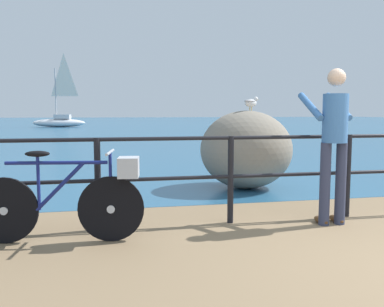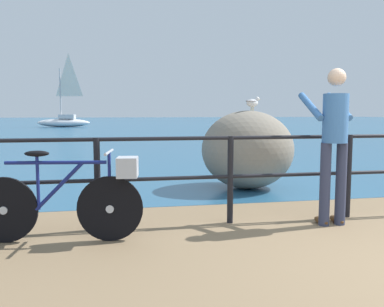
{
  "view_description": "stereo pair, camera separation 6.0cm",
  "coord_description": "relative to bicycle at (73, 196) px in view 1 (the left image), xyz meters",
  "views": [
    {
      "loc": [
        -2.87,
        -2.75,
        1.3
      ],
      "look_at": [
        -1.88,
        2.16,
        0.79
      ],
      "focal_mm": 38.23,
      "sensor_mm": 36.0,
      "label": 1
    },
    {
      "loc": [
        -2.81,
        -2.76,
        1.3
      ],
      "look_at": [
        -1.88,
        2.16,
        0.79
      ],
      "focal_mm": 38.23,
      "sensor_mm": 36.0,
      "label": 2
    }
  ],
  "objects": [
    {
      "name": "seagull",
      "position": [
        2.69,
        2.4,
        0.99
      ],
      "size": [
        0.33,
        0.22,
        0.23
      ],
      "rotation": [
        0.0,
        0.0,
        0.46
      ],
      "color": "gold",
      "rests_on": "breakwater_boulder_main"
    },
    {
      "name": "bicycle",
      "position": [
        0.0,
        0.0,
        0.0
      ],
      "size": [
        1.69,
        0.48,
        0.92
      ],
      "rotation": [
        0.0,
        0.0,
        -0.13
      ],
      "color": "black",
      "rests_on": "ground_plane"
    },
    {
      "name": "ground_plane",
      "position": [
        3.24,
        18.61,
        -0.51
      ],
      "size": [
        120.0,
        120.0,
        0.1
      ],
      "primitive_type": "cube",
      "color": "#846B4C"
    },
    {
      "name": "sailboat",
      "position": [
        -3.76,
        31.91,
        0.24
      ],
      "size": [
        4.55,
        1.96,
        6.16
      ],
      "rotation": [
        0.0,
        0.0,
        2.99
      ],
      "color": "white",
      "rests_on": "sea_surface"
    },
    {
      "name": "breakwater_boulder_main",
      "position": [
        2.63,
        2.43,
        0.19
      ],
      "size": [
        1.56,
        1.49,
        1.32
      ],
      "color": "gray",
      "rests_on": "ground"
    },
    {
      "name": "person_at_railing",
      "position": [
        2.87,
        0.09,
        0.53
      ],
      "size": [
        0.45,
        0.64,
        1.78
      ],
      "rotation": [
        0.0,
        0.0,
        1.59
      ],
      "color": "#333851",
      "rests_on": "ground_plane"
    },
    {
      "name": "sea_surface",
      "position": [
        3.24,
        46.31,
        -0.46
      ],
      "size": [
        120.0,
        90.0,
        0.01
      ],
      "primitive_type": "cube",
      "color": "#285B7F",
      "rests_on": "ground_plane"
    },
    {
      "name": "promenade_railing",
      "position": [
        3.24,
        0.37,
        0.18
      ],
      "size": [
        9.11,
        0.07,
        1.02
      ],
      "color": "black",
      "rests_on": "ground_plane"
    }
  ]
}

